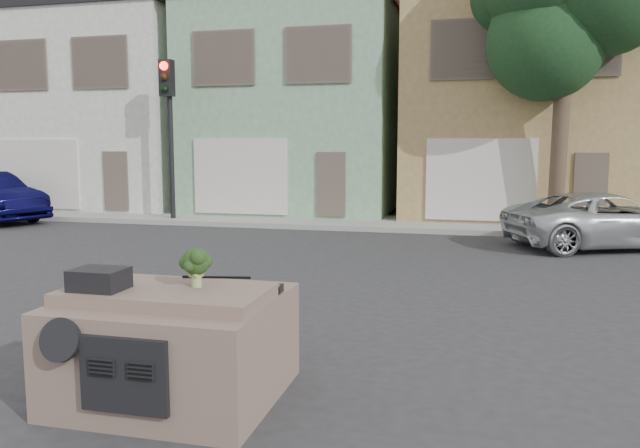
% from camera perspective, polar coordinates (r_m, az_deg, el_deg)
% --- Properties ---
extents(ground_plane, '(120.00, 120.00, 0.00)m').
position_cam_1_polar(ground_plane, '(9.18, -4.36, -8.35)').
color(ground_plane, '#303033').
rests_on(ground_plane, ground).
extents(sidewalk, '(40.00, 3.00, 0.15)m').
position_cam_1_polar(sidewalk, '(19.24, 5.51, 0.08)').
color(sidewalk, gray).
rests_on(sidewalk, ground).
extents(townhouse_white, '(7.20, 8.20, 7.55)m').
position_cam_1_polar(townhouse_white, '(26.76, -17.34, 9.73)').
color(townhouse_white, silver).
rests_on(townhouse_white, ground).
extents(townhouse_mint, '(7.20, 8.20, 7.55)m').
position_cam_1_polar(townhouse_mint, '(23.77, -1.43, 10.41)').
color(townhouse_mint, '#81AB84').
rests_on(townhouse_mint, ground).
extents(townhouse_tan, '(7.20, 8.20, 7.55)m').
position_cam_1_polar(townhouse_tan, '(22.95, 17.24, 10.20)').
color(townhouse_tan, '#A48653').
rests_on(townhouse_tan, ground).
extents(silver_pickup, '(5.27, 3.87, 1.33)m').
position_cam_1_polar(silver_pickup, '(16.53, 24.65, -1.99)').
color(silver_pickup, silver).
rests_on(silver_pickup, ground).
extents(traffic_signal, '(0.40, 0.40, 5.10)m').
position_cam_1_polar(traffic_signal, '(20.16, -13.60, 7.29)').
color(traffic_signal, black).
rests_on(traffic_signal, ground).
extents(tree_near, '(4.40, 4.00, 8.50)m').
position_cam_1_polar(tree_near, '(18.40, 21.30, 12.33)').
color(tree_near, '#19391C').
rests_on(tree_near, ground).
extents(car_dashboard, '(2.00, 1.80, 1.12)m').
position_cam_1_polar(car_dashboard, '(6.36, -13.07, -10.37)').
color(car_dashboard, '#735D51').
rests_on(car_dashboard, ground).
extents(instrument_hump, '(0.48, 0.38, 0.20)m').
position_cam_1_polar(instrument_hump, '(6.19, -19.53, -4.77)').
color(instrument_hump, black).
rests_on(instrument_hump, car_dashboard).
extents(wiper_arm, '(0.69, 0.15, 0.02)m').
position_cam_1_polar(wiper_arm, '(6.43, -9.44, -4.82)').
color(wiper_arm, black).
rests_on(wiper_arm, car_dashboard).
extents(broccoli, '(0.34, 0.34, 0.39)m').
position_cam_1_polar(broccoli, '(6.05, -11.25, -3.86)').
color(broccoli, '#1B3212').
rests_on(broccoli, car_dashboard).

